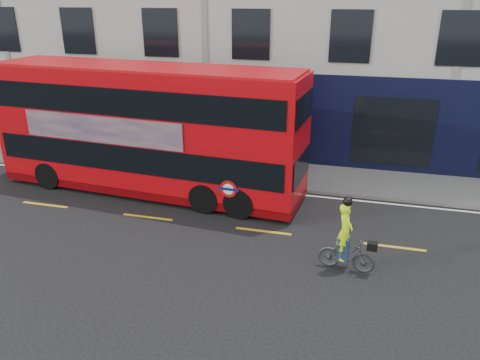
% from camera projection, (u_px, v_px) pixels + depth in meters
% --- Properties ---
extents(ground, '(120.00, 120.00, 0.00)m').
position_uv_depth(ground, '(127.00, 238.00, 14.47)').
color(ground, black).
rests_on(ground, ground).
extents(pavement, '(60.00, 3.00, 0.12)m').
position_uv_depth(pavement, '(197.00, 167.00, 20.29)').
color(pavement, gray).
rests_on(pavement, ground).
extents(kerb, '(60.00, 0.12, 0.13)m').
position_uv_depth(kerb, '(185.00, 179.00, 18.94)').
color(kerb, slate).
rests_on(kerb, ground).
extents(road_edge_line, '(58.00, 0.10, 0.01)m').
position_uv_depth(road_edge_line, '(182.00, 183.00, 18.69)').
color(road_edge_line, silver).
rests_on(road_edge_line, ground).
extents(lane_dashes, '(58.00, 0.12, 0.01)m').
position_uv_depth(lane_dashes, '(148.00, 217.00, 15.81)').
color(lane_dashes, gold).
rests_on(lane_dashes, ground).
extents(bus, '(11.85, 3.62, 4.71)m').
position_uv_depth(bus, '(148.00, 129.00, 17.19)').
color(bus, red).
rests_on(bus, ground).
extents(cyclist, '(1.57, 0.62, 2.14)m').
position_uv_depth(cyclist, '(346.00, 246.00, 12.56)').
color(cyclist, '#404245').
rests_on(cyclist, ground).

